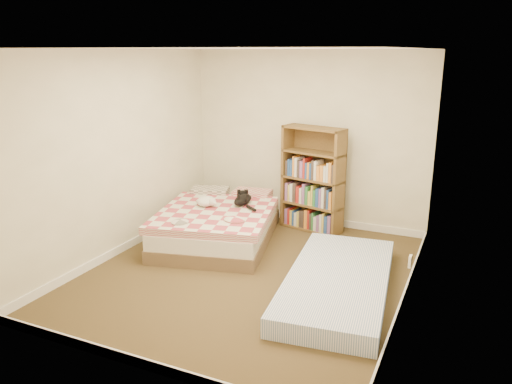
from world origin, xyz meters
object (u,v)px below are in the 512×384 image
at_px(bed, 219,223).
at_px(white_dog, 206,201).
at_px(bookshelf, 313,192).
at_px(floor_mattress, 338,282).
at_px(black_cat, 244,199).

xyz_separation_m(bed, white_dog, (-0.17, -0.04, 0.30)).
relative_size(bookshelf, floor_mattress, 0.65).
xyz_separation_m(bed, black_cat, (0.25, 0.26, 0.30)).
bearing_deg(floor_mattress, black_cat, 139.93).
xyz_separation_m(bookshelf, black_cat, (-0.76, -0.67, -0.01)).
xyz_separation_m(floor_mattress, black_cat, (-1.63, 1.07, 0.43)).
bearing_deg(black_cat, white_dog, -170.90).
bearing_deg(floor_mattress, bed, 149.88).
relative_size(floor_mattress, black_cat, 3.33).
xyz_separation_m(bookshelf, floor_mattress, (0.87, -1.75, -0.45)).
xyz_separation_m(bed, bookshelf, (1.00, 0.93, 0.31)).
bearing_deg(bed, floor_mattress, -36.97).
distance_m(bookshelf, white_dog, 1.52).
bearing_deg(floor_mattress, white_dog, 152.65).
distance_m(floor_mattress, black_cat, 2.00).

